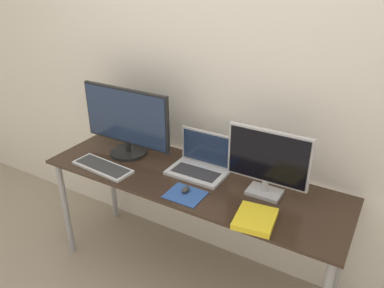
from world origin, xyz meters
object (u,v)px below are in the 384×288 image
Objects in this scene: book at (255,219)px; monitor_left at (126,122)px; keyboard at (103,167)px; mouse at (186,189)px; monitor_right at (268,161)px; laptop at (201,162)px.

monitor_left is at bearing 165.59° from book.
mouse is at bearing 2.71° from keyboard.
monitor_right is at bearing 13.92° from keyboard.
monitor_left is at bearing 87.05° from keyboard.
laptop is at bearing 147.58° from book.
monitor_right is 1.88× the size of book.
mouse is 0.25× the size of book.
book is at bearing -79.57° from monitor_right.
laptop is (0.53, 0.04, -0.17)m from monitor_left.
laptop is 1.44× the size of book.
monitor_left is 2.70× the size of book.
book is at bearing -14.41° from monitor_left.
laptop is (-0.43, 0.04, -0.15)m from monitor_right.
keyboard is at bearing -177.29° from mouse.
mouse is at bearing -79.50° from laptop.
book is (1.02, -0.02, 0.01)m from keyboard.
monitor_right reaches higher than book.
monitor_right is (0.96, 0.00, -0.02)m from monitor_left.
monitor_left reaches higher than laptop.
mouse is (0.05, -0.26, -0.04)m from laptop.
mouse is (0.57, -0.21, -0.21)m from monitor_left.
monitor_right reaches higher than mouse.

